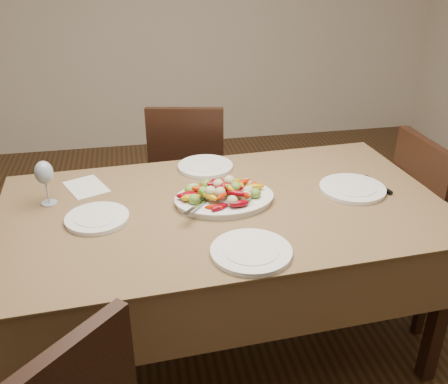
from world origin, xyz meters
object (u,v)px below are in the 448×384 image
plate_left (97,218)px  plate_far (205,167)px  chair_right (445,228)px  plate_right (352,189)px  plate_near (251,252)px  serving_platter (224,200)px  chair_far (190,174)px  dining_table (224,279)px  wine_glass (46,182)px

plate_left → plate_far: size_ratio=0.95×
chair_right → plate_right: bearing=93.4°
plate_right → chair_right: bearing=5.1°
plate_far → plate_near: size_ratio=0.92×
plate_right → serving_platter: bearing=-180.0°
chair_right → plate_far: bearing=72.9°
chair_right → plate_near: (-1.11, -0.45, 0.29)m
serving_platter → plate_far: serving_platter is taller
chair_far → plate_right: size_ratio=3.29×
plate_left → dining_table: bearing=3.1°
serving_platter → wine_glass: wine_glass is taller
dining_table → plate_near: size_ratio=6.36×
serving_platter → chair_far: bearing=92.1°
chair_right → serving_platter: 1.16m
plate_right → plate_near: (-0.56, -0.40, 0.00)m
chair_far → wine_glass: wine_glass is taller
chair_right → plate_right: chair_right is taller
wine_glass → dining_table: bearing=-12.2°
chair_right → serving_platter: bearing=90.8°
dining_table → plate_right: 0.70m
chair_far → plate_right: 1.14m
chair_far → wine_glass: size_ratio=4.64×
chair_far → plate_near: size_ratio=3.28×
dining_table → wine_glass: wine_glass is taller
chair_right → wine_glass: 1.89m
chair_far → plate_far: size_ratio=3.59×
dining_table → plate_far: (-0.02, 0.39, 0.39)m
chair_right → plate_near: 1.23m
dining_table → chair_right: bearing=3.7°
plate_left → chair_far: bearing=63.4°
chair_right → plate_right: 0.62m
chair_right → plate_near: size_ratio=3.28×
plate_left → serving_platter: bearing=5.6°
plate_far → plate_right: bearing=-31.3°
serving_platter → plate_right: size_ratio=1.41×
dining_table → plate_left: (-0.52, -0.03, 0.39)m
dining_table → plate_far: size_ratio=6.95×
dining_table → serving_platter: (0.01, 0.02, 0.39)m
chair_far → serving_platter: (0.03, -0.92, 0.30)m
dining_table → plate_right: (0.58, 0.02, 0.39)m
chair_right → plate_far: chair_right is taller
dining_table → plate_left: size_ratio=7.35×
chair_right → plate_far: (-1.14, 0.32, 0.29)m
dining_table → chair_right: size_ratio=1.94×
wine_glass → plate_right: bearing=-5.8°
plate_left → plate_near: same height
serving_platter → dining_table: bearing=-105.4°
chair_right → plate_left: 1.67m
chair_right → plate_far: size_ratio=3.59×
chair_far → plate_left: 1.13m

